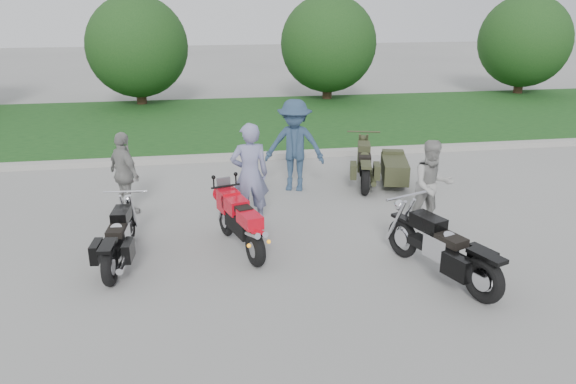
{
  "coord_description": "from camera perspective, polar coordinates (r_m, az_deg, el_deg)",
  "views": [
    {
      "loc": [
        -0.97,
        -7.71,
        3.98
      ],
      "look_at": [
        0.46,
        1.14,
        0.8
      ],
      "focal_mm": 35.0,
      "sensor_mm": 36.0,
      "label": 1
    }
  ],
  "objects": [
    {
      "name": "tree_far_right",
      "position": [
        24.93,
        22.89,
        13.93
      ],
      "size": [
        3.6,
        3.6,
        4.0
      ],
      "color": "#3F2B1C",
      "rests_on": "ground"
    },
    {
      "name": "person_grey",
      "position": [
        10.14,
        14.41,
        0.66
      ],
      "size": [
        0.8,
        0.63,
        1.62
      ],
      "primitive_type": "imported",
      "rotation": [
        0.0,
        0.0,
        0.02
      ],
      "color": "#969590",
      "rests_on": "ground"
    },
    {
      "name": "tree_mid_right",
      "position": [
        21.86,
        4.11,
        14.78
      ],
      "size": [
        3.6,
        3.6,
        4.0
      ],
      "color": "#3F2B1C",
      "rests_on": "ground"
    },
    {
      "name": "person_back",
      "position": [
        10.94,
        -16.25,
        1.79
      ],
      "size": [
        0.86,
        0.98,
        1.59
      ],
      "primitive_type": "imported",
      "rotation": [
        0.0,
        0.0,
        2.19
      ],
      "color": "gray",
      "rests_on": "ground"
    },
    {
      "name": "grass_strip",
      "position": [
        18.31,
        -5.99,
        7.07
      ],
      "size": [
        60.0,
        8.0,
        0.14
      ],
      "primitive_type": "cube",
      "color": "#2A5F20",
      "rests_on": "ground"
    },
    {
      "name": "ground",
      "position": [
        8.73,
        -1.81,
        -7.6
      ],
      "size": [
        80.0,
        80.0,
        0.0
      ],
      "primitive_type": "plane",
      "color": "#9A9994",
      "rests_on": "ground"
    },
    {
      "name": "person_stripe",
      "position": [
        9.99,
        -3.91,
        1.76
      ],
      "size": [
        0.71,
        0.49,
        1.88
      ],
      "primitive_type": "imported",
      "rotation": [
        0.0,
        0.0,
        3.21
      ],
      "color": "#797DA5",
      "rests_on": "ground"
    },
    {
      "name": "curb",
      "position": [
        14.29,
        -4.96,
        3.58
      ],
      "size": [
        60.0,
        0.3,
        0.15
      ],
      "primitive_type": "cube",
      "color": "#A29F98",
      "rests_on": "ground"
    },
    {
      "name": "tree_mid_left",
      "position": [
        21.38,
        -15.08,
        14.08
      ],
      "size": [
        3.6,
        3.6,
        4.0
      ],
      "color": "#3F2B1C",
      "rests_on": "ground"
    },
    {
      "name": "sportbike_red",
      "position": [
        9.08,
        -4.87,
        -2.98
      ],
      "size": [
        0.72,
        1.81,
        0.88
      ],
      "rotation": [
        0.0,
        0.0,
        0.3
      ],
      "color": "black",
      "rests_on": "ground"
    },
    {
      "name": "cruiser_sidecar",
      "position": [
        12.4,
        9.52,
        2.43
      ],
      "size": [
        1.37,
        2.15,
        0.84
      ],
      "rotation": [
        0.0,
        0.0,
        -0.25
      ],
      "color": "black",
      "rests_on": "ground"
    },
    {
      "name": "person_denim",
      "position": [
        11.79,
        0.67,
        4.74
      ],
      "size": [
        1.42,
        1.08,
        1.94
      ],
      "primitive_type": "imported",
      "rotation": [
        0.0,
        0.0,
        -0.32
      ],
      "color": "navy",
      "rests_on": "ground"
    },
    {
      "name": "cruiser_left",
      "position": [
        9.01,
        -16.81,
        -4.79
      ],
      "size": [
        0.4,
        2.04,
        0.78
      ],
      "rotation": [
        0.0,
        0.0,
        -0.09
      ],
      "color": "black",
      "rests_on": "ground"
    },
    {
      "name": "cruiser_right",
      "position": [
        8.47,
        15.72,
        -5.88
      ],
      "size": [
        1.0,
        2.18,
        0.88
      ],
      "rotation": [
        0.0,
        0.0,
        0.37
      ],
      "color": "black",
      "rests_on": "ground"
    }
  ]
}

